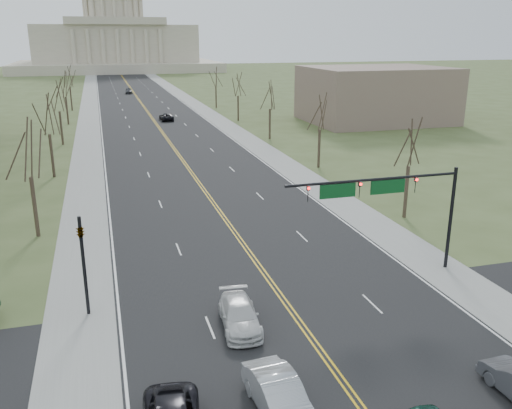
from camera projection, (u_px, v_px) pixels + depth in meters
road at (144, 107)px, 123.14m from camera, size 20.00×380.00×0.01m
cross_road at (321, 352)px, 27.78m from camera, size 120.00×14.00×0.01m
sidewalk_left at (89, 109)px, 119.96m from camera, size 4.00×380.00×0.03m
sidewalk_right at (196, 105)px, 126.32m from camera, size 4.00×380.00×0.03m
center_line at (144, 107)px, 123.14m from camera, size 0.42×380.00×0.01m
edge_line_left at (99, 108)px, 120.54m from camera, size 0.15×380.00×0.01m
edge_line_right at (187, 105)px, 125.73m from camera, size 0.15×380.00×0.01m
capitol at (115, 39)px, 247.20m from camera, size 90.00×60.00×50.00m
signal_mast at (386, 194)px, 34.91m from camera, size 12.12×0.44×7.20m
signal_left at (83, 255)px, 30.51m from camera, size 0.32×0.36×6.00m
tree_r_0 at (410, 145)px, 46.44m from camera, size 3.74×3.74×8.50m
tree_l_0 at (28, 152)px, 41.78m from camera, size 3.96×3.96×9.00m
tree_r_1 at (320, 114)px, 64.77m from camera, size 3.74×3.74×8.50m
tree_l_1 at (48, 116)px, 60.12m from camera, size 3.96×3.96×9.00m
tree_r_2 at (270, 97)px, 83.11m from camera, size 3.74×3.74×8.50m
tree_l_2 at (58, 98)px, 78.46m from camera, size 3.96×3.96×9.00m
tree_r_3 at (238, 86)px, 101.45m from camera, size 3.74×3.74×8.50m
tree_l_3 at (65, 86)px, 96.80m from camera, size 3.96×3.96×9.00m
tree_r_4 at (216, 78)px, 119.79m from camera, size 3.74×3.74×8.50m
tree_l_4 at (69, 78)px, 115.13m from camera, size 3.96×3.96×9.00m
bldg_right_mass at (376, 94)px, 101.07m from camera, size 25.00×20.00×10.00m
car_sb_inner_lead at (279, 397)px, 23.03m from camera, size 2.16×5.19×1.67m
car_sb_inner_second at (240, 315)px, 29.98m from camera, size 2.44×5.07×1.42m
car_far_nb at (166, 117)px, 103.38m from camera, size 2.46×5.03×1.38m
car_far_sb at (129, 91)px, 151.28m from camera, size 1.92×4.51×1.52m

